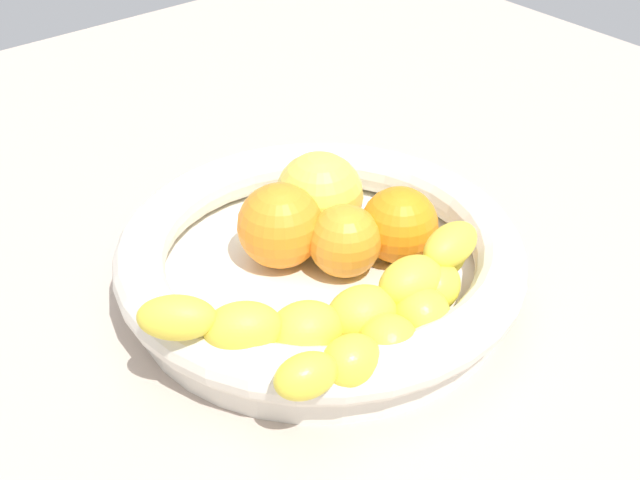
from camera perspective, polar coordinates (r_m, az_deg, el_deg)
kitchen_counter at (r=67.73cm, az=0.00°, el=-4.37°), size 120.00×120.00×3.00cm
fruit_bowl at (r=65.12cm, az=0.00°, el=-1.40°), size 29.74×29.74×5.44cm
banana_draped_left at (r=56.88cm, az=0.65°, el=-4.36°), size 23.83×10.20×5.60cm
banana_draped_right at (r=57.05cm, az=4.85°, el=-5.33°), size 19.95×8.11×4.42cm
orange_front at (r=66.11cm, az=5.09°, el=0.96°), size 5.77×5.77×5.77cm
orange_mid_left at (r=64.48cm, az=1.59°, el=-0.06°), size 5.40×5.40×5.40cm
orange_mid_right at (r=65.31cm, az=-2.56°, el=0.92°), size 6.36×6.36×6.36cm
apple_yellow at (r=68.40cm, az=-0.04°, el=2.86°), size 6.80×6.80×6.80cm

